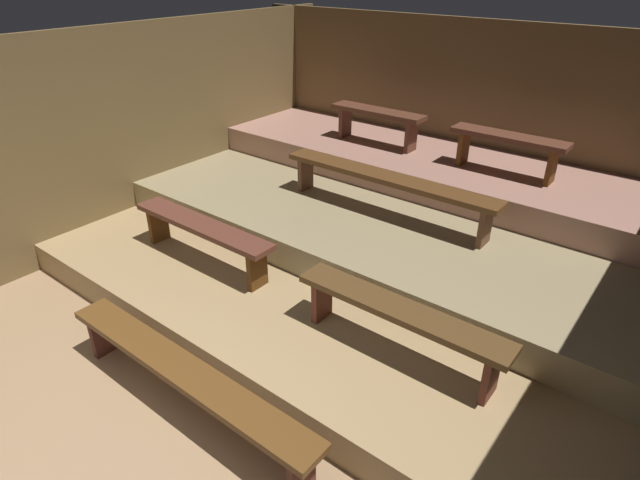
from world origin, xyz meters
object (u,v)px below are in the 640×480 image
at_px(bench_lower_right, 399,316).
at_px(bench_upper_right, 508,144).
at_px(bench_lower_left, 202,231).
at_px(bench_middle_center, 387,182).
at_px(bench_upper_left, 377,117).
at_px(bench_floor_center, 184,375).

height_order(bench_lower_right, bench_upper_right, bench_upper_right).
relative_size(bench_lower_left, bench_lower_right, 1.00).
height_order(bench_middle_center, bench_upper_left, bench_upper_left).
relative_size(bench_lower_right, bench_middle_center, 0.71).
bearing_deg(bench_lower_right, bench_middle_center, 125.48).
distance_m(bench_middle_center, bench_upper_left, 1.34).
height_order(bench_floor_center, bench_lower_right, bench_lower_right).
xyz_separation_m(bench_lower_right, bench_middle_center, (-1.00, 1.40, 0.30)).
distance_m(bench_floor_center, bench_upper_right, 3.73).
bearing_deg(bench_middle_center, bench_lower_left, -127.03).
distance_m(bench_lower_left, bench_upper_right, 3.08).
xyz_separation_m(bench_middle_center, bench_upper_right, (0.74, 1.04, 0.26)).
height_order(bench_floor_center, bench_middle_center, bench_middle_center).
relative_size(bench_floor_center, bench_middle_center, 1.01).
bearing_deg(bench_upper_left, bench_upper_right, 0.00).
relative_size(bench_floor_center, bench_lower_left, 1.42).
height_order(bench_floor_center, bench_lower_left, bench_lower_left).
bearing_deg(bench_upper_right, bench_upper_left, 180.00).
bearing_deg(bench_lower_right, bench_lower_left, 180.00).
height_order(bench_lower_left, bench_lower_right, same).
bearing_deg(bench_upper_right, bench_lower_left, -126.27).
height_order(bench_lower_right, bench_middle_center, bench_middle_center).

